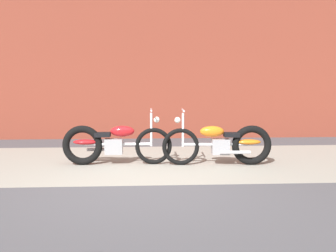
# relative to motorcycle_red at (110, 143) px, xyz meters

# --- Properties ---
(ground_plane) EXTENTS (80.00, 80.00, 0.00)m
(ground_plane) POSITION_rel_motorcycle_red_xyz_m (0.56, -1.50, -0.40)
(ground_plane) COLOR #47474C
(sidewalk_slab) EXTENTS (36.00, 3.50, 0.01)m
(sidewalk_slab) POSITION_rel_motorcycle_red_xyz_m (0.56, 0.25, -0.40)
(sidewalk_slab) COLOR gray
(sidewalk_slab) RESTS_ON ground
(brick_building_wall) EXTENTS (36.00, 0.50, 6.29)m
(brick_building_wall) POSITION_rel_motorcycle_red_xyz_m (0.56, 3.70, 2.75)
(brick_building_wall) COLOR brown
(brick_building_wall) RESTS_ON ground
(motorcycle_red) EXTENTS (2.01, 0.58, 1.03)m
(motorcycle_red) POSITION_rel_motorcycle_red_xyz_m (0.00, 0.00, 0.00)
(motorcycle_red) COLOR black
(motorcycle_red) RESTS_ON ground
(motorcycle_orange) EXTENTS (2.01, 0.58, 1.03)m
(motorcycle_orange) POSITION_rel_motorcycle_red_xyz_m (2.11, -0.14, 0.00)
(motorcycle_orange) COLOR black
(motorcycle_orange) RESTS_ON ground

